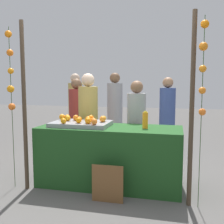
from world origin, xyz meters
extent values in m
plane|color=#565451|center=(0.00, 0.00, 0.00)|extent=(24.00, 24.00, 0.00)
cube|color=#1E4C1E|center=(0.00, 0.00, 0.43)|extent=(2.06, 0.75, 0.87)
cube|color=gray|center=(-0.43, 0.00, 0.90)|extent=(0.85, 0.57, 0.06)
sphere|color=orange|center=(-0.11, 0.03, 0.97)|extent=(0.09, 0.09, 0.09)
sphere|color=orange|center=(-0.16, -0.22, 0.97)|extent=(0.09, 0.09, 0.09)
sphere|color=orange|center=(-0.30, -0.10, 0.96)|extent=(0.07, 0.07, 0.07)
sphere|color=orange|center=(-0.33, 0.13, 0.97)|extent=(0.09, 0.09, 0.09)
sphere|color=orange|center=(-0.22, -0.09, 0.97)|extent=(0.08, 0.08, 0.08)
sphere|color=orange|center=(-0.71, 0.12, 0.97)|extent=(0.09, 0.09, 0.09)
sphere|color=orange|center=(-0.61, -0.24, 0.97)|extent=(0.08, 0.08, 0.08)
sphere|color=orange|center=(-0.27, -0.17, 0.97)|extent=(0.09, 0.09, 0.09)
sphere|color=orange|center=(-0.66, 0.02, 0.97)|extent=(0.08, 0.08, 0.08)
sphere|color=orange|center=(-0.12, 0.12, 0.97)|extent=(0.09, 0.09, 0.09)
sphere|color=orange|center=(-0.34, 0.05, 0.97)|extent=(0.08, 0.08, 0.08)
sphere|color=orange|center=(-0.79, 0.11, 0.97)|extent=(0.09, 0.09, 0.09)
sphere|color=orange|center=(-0.42, -0.15, 0.97)|extent=(0.08, 0.08, 0.08)
sphere|color=orange|center=(-0.55, 0.09, 0.97)|extent=(0.09, 0.09, 0.09)
sphere|color=orange|center=(-0.46, -0.02, 0.97)|extent=(0.08, 0.08, 0.08)
cylinder|color=orange|center=(0.51, 0.00, 0.98)|extent=(0.08, 0.08, 0.22)
cylinder|color=yellow|center=(0.51, 0.00, 1.10)|extent=(0.04, 0.04, 0.02)
cube|color=brown|center=(0.11, -0.58, 0.23)|extent=(0.40, 0.01, 0.49)
cube|color=black|center=(0.11, -0.56, 0.23)|extent=(0.38, 0.02, 0.47)
cylinder|color=tan|center=(-0.54, 0.64, 0.72)|extent=(0.33, 0.33, 1.43)
sphere|color=beige|center=(-0.54, 0.64, 1.55)|extent=(0.22, 0.22, 0.22)
cylinder|color=#99999E|center=(0.30, 0.66, 0.66)|extent=(0.31, 0.31, 1.33)
sphere|color=brown|center=(0.30, 0.66, 1.43)|extent=(0.21, 0.21, 0.21)
cylinder|color=tan|center=(-1.49, 2.48, 0.74)|extent=(0.34, 0.34, 1.49)
sphere|color=beige|center=(-1.49, 2.48, 1.60)|extent=(0.23, 0.23, 0.23)
cylinder|color=#99999E|center=(-0.42, 2.17, 0.74)|extent=(0.34, 0.34, 1.49)
sphere|color=brown|center=(-0.42, 2.17, 1.60)|extent=(0.23, 0.23, 0.23)
cylinder|color=#384C8C|center=(0.76, 1.87, 0.70)|extent=(0.32, 0.32, 1.39)
sphere|color=#A87A59|center=(0.76, 1.87, 1.50)|extent=(0.22, 0.22, 0.22)
cylinder|color=maroon|center=(-1.06, 1.46, 0.68)|extent=(0.32, 0.32, 1.37)
sphere|color=brown|center=(-1.06, 1.46, 1.48)|extent=(0.21, 0.21, 0.21)
cylinder|color=#473828|center=(-1.11, -0.42, 1.17)|extent=(0.06, 0.06, 2.34)
cylinder|color=#473828|center=(1.11, -0.42, 1.17)|extent=(0.06, 0.06, 2.34)
cylinder|color=#2D4C23|center=(-1.32, -0.40, 1.13)|extent=(0.01, 0.01, 2.26)
sphere|color=orange|center=(-1.32, -0.40, 2.16)|extent=(0.10, 0.10, 0.10)
sphere|color=orange|center=(-1.32, -0.39, 1.92)|extent=(0.09, 0.09, 0.09)
sphere|color=orange|center=(-1.31, -0.39, 1.67)|extent=(0.08, 0.08, 0.08)
sphere|color=orange|center=(-1.33, -0.40, 1.42)|extent=(0.10, 0.10, 0.10)
sphere|color=orange|center=(-1.32, -0.39, 1.17)|extent=(0.10, 0.10, 0.10)
cylinder|color=#2D4C23|center=(1.22, -0.45, 1.13)|extent=(0.01, 0.01, 2.26)
sphere|color=orange|center=(1.22, -0.45, 2.16)|extent=(0.10, 0.10, 0.10)
sphere|color=orange|center=(1.21, -0.46, 1.92)|extent=(0.10, 0.10, 0.10)
sphere|color=orange|center=(1.21, -0.45, 1.67)|extent=(0.08, 0.08, 0.08)
sphere|color=orange|center=(1.22, -0.46, 1.42)|extent=(0.08, 0.08, 0.08)
sphere|color=orange|center=(1.23, -0.46, 1.17)|extent=(0.08, 0.08, 0.08)
camera|label=1|loc=(0.92, -3.71, 1.52)|focal=42.90mm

